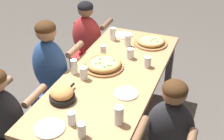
# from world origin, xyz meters

# --- Properties ---
(ground_plane) EXTENTS (18.00, 18.00, 0.00)m
(ground_plane) POSITION_xyz_m (0.00, 0.00, 0.00)
(ground_plane) COLOR #514C47
(ground_plane) RESTS_ON ground
(dining_table) EXTENTS (1.98, 0.82, 0.76)m
(dining_table) POSITION_xyz_m (0.00, 0.00, 0.67)
(dining_table) COLOR tan
(dining_table) RESTS_ON ground
(pizza_board_main) EXTENTS (0.35, 0.35, 0.06)m
(pizza_board_main) POSITION_xyz_m (0.72, -0.16, 0.79)
(pizza_board_main) COLOR #996B42
(pizza_board_main) RESTS_ON dining_table
(pizza_board_second) EXTENTS (0.38, 0.38, 0.07)m
(pizza_board_second) POSITION_xyz_m (0.09, 0.12, 0.79)
(pizza_board_second) COLOR #996B42
(pizza_board_second) RESTS_ON dining_table
(skillet_bowl) EXTENTS (0.30, 0.21, 0.12)m
(skillet_bowl) POSITION_xyz_m (-0.50, 0.23, 0.81)
(skillet_bowl) COLOR black
(skillet_bowl) RESTS_ON dining_table
(empty_plate_a) EXTENTS (0.20, 0.20, 0.02)m
(empty_plate_a) POSITION_xyz_m (-0.23, -0.22, 0.76)
(empty_plate_a) COLOR white
(empty_plate_a) RESTS_ON dining_table
(empty_plate_b) EXTENTS (0.22, 0.22, 0.02)m
(empty_plate_b) POSITION_xyz_m (-0.83, 0.15, 0.76)
(empty_plate_b) COLOR white
(empty_plate_b) RESTS_ON dining_table
(empty_plate_c) EXTENTS (0.20, 0.20, 0.02)m
(empty_plate_c) POSITION_xyz_m (0.81, 0.18, 0.76)
(empty_plate_c) COLOR white
(empty_plate_c) RESTS_ON dining_table
(cocktail_glass_blue) EXTENTS (0.07, 0.07, 0.13)m
(cocktail_glass_blue) POSITION_xyz_m (0.35, -0.05, 0.81)
(cocktail_glass_blue) COLOR silver
(cocktail_glass_blue) RESTS_ON dining_table
(drinking_glass_a) EXTENTS (0.07, 0.07, 0.12)m
(drinking_glass_a) POSITION_xyz_m (-0.15, 0.21, 0.81)
(drinking_glass_a) COLOR silver
(drinking_glass_a) RESTS_ON dining_table
(drinking_glass_b) EXTENTS (0.06, 0.06, 0.11)m
(drinking_glass_b) POSITION_xyz_m (-0.81, -0.10, 0.81)
(drinking_glass_b) COLOR silver
(drinking_glass_b) RESTS_ON dining_table
(drinking_glass_c) EXTENTS (0.06, 0.06, 0.10)m
(drinking_glass_c) POSITION_xyz_m (0.33, 0.22, 0.80)
(drinking_glass_c) COLOR silver
(drinking_glass_c) RESTS_ON dining_table
(drinking_glass_d) EXTENTS (0.06, 0.06, 0.10)m
(drinking_glass_d) POSITION_xyz_m (-0.72, 0.03, 0.81)
(drinking_glass_d) COLOR silver
(drinking_glass_d) RESTS_ON dining_table
(drinking_glass_e) EXTENTS (0.06, 0.06, 0.14)m
(drinking_glass_e) POSITION_xyz_m (-0.10, 0.33, 0.82)
(drinking_glass_e) COLOR silver
(drinking_glass_e) RESTS_ON dining_table
(drinking_glass_f) EXTENTS (0.07, 0.07, 0.10)m
(drinking_glass_f) POSITION_xyz_m (0.25, -0.26, 0.81)
(drinking_glass_f) COLOR silver
(drinking_glass_f) RESTS_ON dining_table
(drinking_glass_g) EXTENTS (0.06, 0.06, 0.14)m
(drinking_glass_g) POSITION_xyz_m (0.67, 0.25, 0.82)
(drinking_glass_g) COLOR silver
(drinking_glass_g) RESTS_ON dining_table
(drinking_glass_h) EXTENTS (0.07, 0.07, 0.13)m
(drinking_glass_h) POSITION_xyz_m (0.59, 0.06, 0.82)
(drinking_glass_h) COLOR silver
(drinking_glass_h) RESTS_ON dining_table
(drinking_glass_i) EXTENTS (0.07, 0.07, 0.15)m
(drinking_glass_i) POSITION_xyz_m (-0.59, -0.28, 0.83)
(drinking_glass_i) COLOR silver
(drinking_glass_i) RESTS_ON dining_table
(diner_far_center) EXTENTS (0.51, 0.40, 1.19)m
(diner_far_center) POSITION_xyz_m (-0.03, 0.63, 0.55)
(diner_far_center) COLOR #2D5193
(diner_far_center) RESTS_ON ground
(diner_far_left) EXTENTS (0.51, 0.40, 1.09)m
(diner_far_left) POSITION_xyz_m (-0.74, 0.63, 0.49)
(diner_far_left) COLOR #232328
(diner_far_left) RESTS_ON ground
(diner_far_right) EXTENTS (0.51, 0.40, 1.11)m
(diner_far_right) POSITION_xyz_m (0.80, 0.63, 0.50)
(diner_far_right) COLOR #B22D2D
(diner_far_right) RESTS_ON ground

